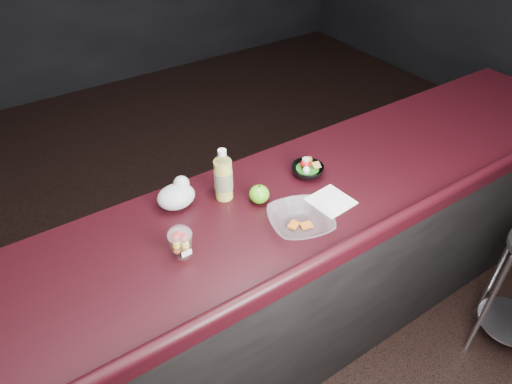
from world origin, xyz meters
The scene contains 9 objects.
room_shell centered at (0.00, 0.00, 1.83)m, with size 8.00×8.00×8.00m.
counter centered at (0.00, 0.30, 0.51)m, with size 4.06×0.71×1.02m.
lemonade_bottle centered at (-0.05, 0.46, 1.12)m, with size 0.08×0.08×0.23m.
fruit_cup centered at (-0.35, 0.26, 1.08)m, with size 0.09×0.09×0.13m.
green_apple centered at (0.05, 0.35, 1.06)m, with size 0.08×0.08×0.09m.
plastic_bag centered at (-0.24, 0.52, 1.07)m, with size 0.16×0.13×0.11m.
snack_bowl centered at (0.33, 0.39, 1.05)m, with size 0.18×0.18×0.08m.
takeout_bowl centered at (0.10, 0.13, 1.05)m, with size 0.31×0.31×0.06m.
paper_napkin centered at (0.30, 0.19, 1.02)m, with size 0.16×0.16×0.00m, color white.
Camera 1 is at (-0.76, -0.85, 2.23)m, focal length 32.00 mm.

